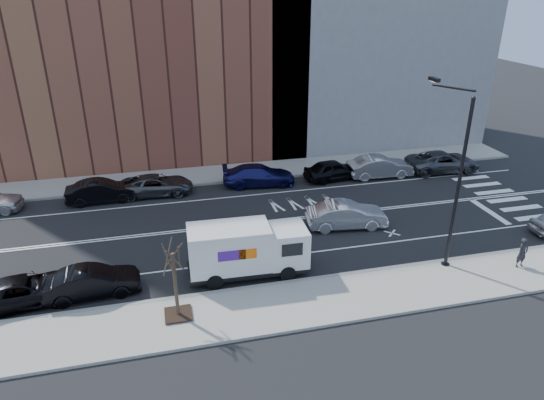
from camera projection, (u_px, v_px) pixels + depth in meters
name	position (u px, v px, depth m)	size (l,w,h in m)	color
ground	(282.00, 220.00, 30.69)	(120.00, 120.00, 0.00)	black
sidewalk_near	(329.00, 300.00, 22.87)	(44.00, 3.60, 0.15)	gray
sidewalk_far	(253.00, 171.00, 38.45)	(44.00, 3.60, 0.15)	gray
curb_near	(317.00, 279.00, 24.46)	(44.00, 0.25, 0.17)	gray
curb_far	(258.00, 179.00, 36.86)	(44.00, 0.25, 0.17)	gray
crosswalk	(501.00, 196.00, 34.16)	(3.00, 14.00, 0.01)	white
road_markings	(282.00, 220.00, 30.69)	(40.00, 8.60, 0.01)	white
bldg_brick	(134.00, 20.00, 38.25)	(26.00, 10.00, 22.00)	brown
streetlight	(454.00, 174.00, 24.00)	(0.44, 4.02, 9.34)	black
street_tree	(176.00, 291.00, 21.14)	(1.20, 1.20, 3.75)	black
fedex_van	(247.00, 249.00, 24.41)	(6.18, 2.35, 2.79)	black
far_parked_b	(102.00, 191.00, 33.00)	(1.63, 4.66, 1.54)	black
far_parked_c	(157.00, 185.00, 34.16)	(2.33, 5.06, 1.41)	#474A4E
far_parked_d	(259.00, 175.00, 35.71)	(2.16, 5.30, 1.54)	navy
far_parked_e	(334.00, 170.00, 36.69)	(1.83, 4.54, 1.55)	black
far_parked_f	(380.00, 167.00, 37.18)	(1.75, 5.01, 1.65)	#A2A2A6
far_parked_g	(443.00, 162.00, 38.29)	(2.64, 5.73, 1.59)	#43444A
driving_sedan	(346.00, 215.00, 29.52)	(1.70, 4.88, 1.61)	silver
near_parked_rear_a	(92.00, 282.00, 23.04)	(1.54, 4.42, 1.46)	black
near_parked_rear_b	(25.00, 291.00, 22.51)	(2.22, 4.80, 1.34)	black
pedestrian	(522.00, 253.00, 25.07)	(0.60, 0.39, 1.64)	black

